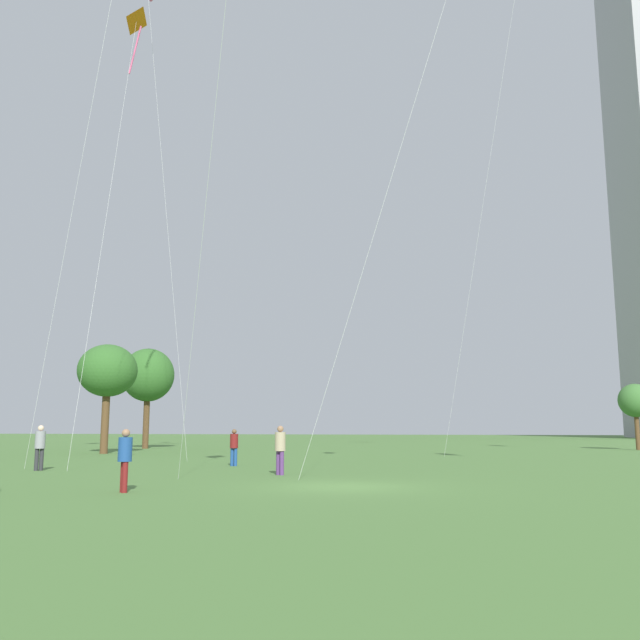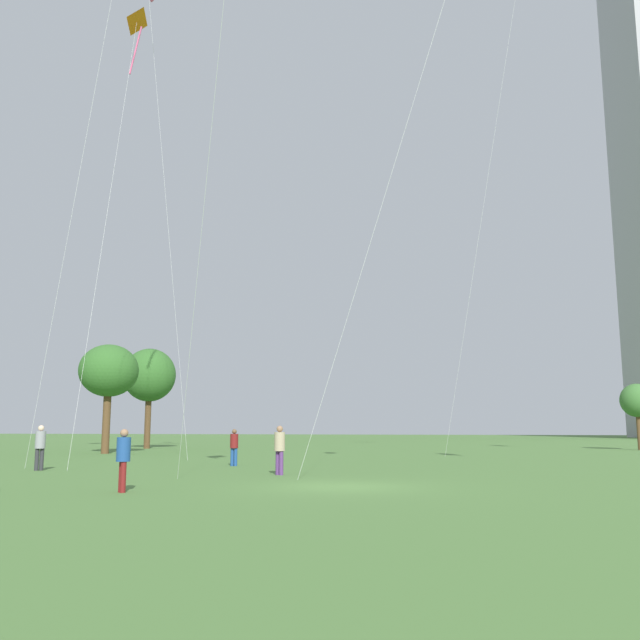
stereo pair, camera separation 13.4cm
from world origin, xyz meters
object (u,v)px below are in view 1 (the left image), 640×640
(kite_flying_3, at_px, (135,32))
(person_standing_0, at_px, (280,446))
(park_tree_0, at_px, (635,401))
(person_standing_4, at_px, (125,456))
(person_standing_3, at_px, (234,445))
(person_standing_2, at_px, (40,444))
(park_tree_1, at_px, (148,376))
(park_tree_2, at_px, (108,371))

(kite_flying_3, bearing_deg, person_standing_0, -33.36)
(park_tree_0, bearing_deg, person_standing_4, -119.03)
(person_standing_4, bearing_deg, person_standing_3, 142.72)
(person_standing_0, distance_m, kite_flying_3, 25.96)
(person_standing_2, relative_size, person_standing_4, 1.07)
(park_tree_1, bearing_deg, kite_flying_3, -67.25)
(person_standing_4, xyz_separation_m, park_tree_0, (22.40, 40.36, 2.81))
(kite_flying_3, bearing_deg, park_tree_1, 112.75)
(person_standing_4, bearing_deg, park_tree_0, 107.92)
(person_standing_3, distance_m, kite_flying_3, 23.83)
(person_standing_3, distance_m, park_tree_0, 36.45)
(kite_flying_3, bearing_deg, park_tree_0, 40.21)
(person_standing_2, height_order, person_standing_4, person_standing_2)
(person_standing_3, bearing_deg, person_standing_2, -146.24)
(person_standing_2, height_order, person_standing_3, person_standing_2)
(park_tree_0, relative_size, park_tree_2, 0.70)
(person_standing_2, xyz_separation_m, park_tree_1, (-8.88, 27.46, 5.01))
(park_tree_1, bearing_deg, person_standing_3, -55.26)
(person_standing_3, bearing_deg, park_tree_2, 136.47)
(park_tree_2, bearing_deg, person_standing_2, -68.52)
(person_standing_2, relative_size, park_tree_1, 0.22)
(person_standing_4, xyz_separation_m, park_tree_2, (-14.71, 24.77, 4.55))
(kite_flying_3, height_order, park_tree_2, kite_flying_3)
(person_standing_2, distance_m, person_standing_4, 11.34)
(person_standing_2, xyz_separation_m, park_tree_0, (30.49, 32.41, 2.74))
(person_standing_4, height_order, park_tree_0, park_tree_0)
(park_tree_2, bearing_deg, person_standing_4, -59.30)
(person_standing_0, height_order, park_tree_1, park_tree_1)
(person_standing_2, xyz_separation_m, kite_flying_3, (-0.10, 6.54, 22.64))
(park_tree_2, bearing_deg, person_standing_3, -41.72)
(person_standing_0, xyz_separation_m, person_standing_3, (-3.68, 5.28, -0.08))
(park_tree_2, bearing_deg, kite_flying_3, -57.63)
(kite_flying_3, height_order, park_tree_0, kite_flying_3)
(park_tree_0, bearing_deg, park_tree_1, -172.83)
(park_tree_1, xyz_separation_m, park_tree_2, (2.26, -10.64, -0.53))
(person_standing_3, distance_m, park_tree_1, 27.97)
(person_standing_3, bearing_deg, person_standing_0, -56.94)
(park_tree_0, xyz_separation_m, park_tree_1, (-39.37, -4.95, 2.27))
(park_tree_1, bearing_deg, park_tree_0, 7.17)
(person_standing_4, distance_m, park_tree_0, 46.25)
(park_tree_0, bearing_deg, park_tree_2, -157.22)
(person_standing_3, xyz_separation_m, kite_flying_3, (-6.90, 1.68, 22.74))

